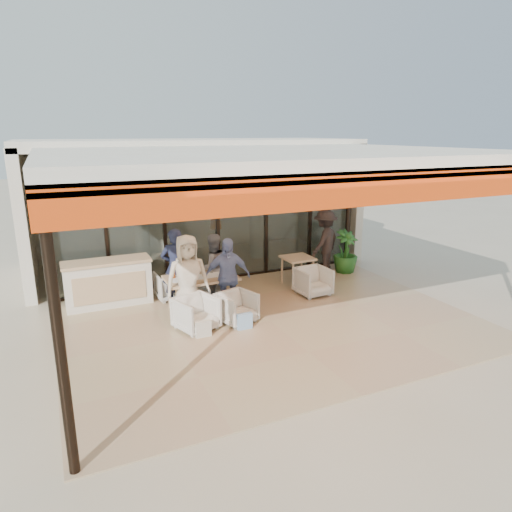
{
  "coord_description": "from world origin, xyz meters",
  "views": [
    {
      "loc": [
        -3.83,
        -7.65,
        3.71
      ],
      "look_at": [
        0.1,
        0.9,
        1.15
      ],
      "focal_mm": 32.0,
      "sensor_mm": 36.0,
      "label": 1
    }
  ],
  "objects": [
    {
      "name": "diner_cream",
      "position": [
        -1.46,
        0.76,
        0.89
      ],
      "size": [
        0.9,
        0.61,
        1.78
      ],
      "primitive_type": "imported",
      "rotation": [
        0.0,
        0.0,
        -0.06
      ],
      "color": "beige",
      "rests_on": "ground"
    },
    {
      "name": "dining_table",
      "position": [
        -1.05,
        1.22,
        0.69
      ],
      "size": [
        1.5,
        0.9,
        0.93
      ],
      "color": "#D8B784",
      "rests_on": "ground"
    },
    {
      "name": "side_chair",
      "position": [
        1.62,
        0.99,
        0.37
      ],
      "size": [
        0.75,
        0.71,
        0.73
      ],
      "primitive_type": "imported",
      "rotation": [
        0.0,
        0.0,
        0.06
      ],
      "color": "silver",
      "rests_on": "ground"
    },
    {
      "name": "diner_grey",
      "position": [
        -0.62,
        1.66,
        0.77
      ],
      "size": [
        0.78,
        0.62,
        1.55
      ],
      "primitive_type": "imported",
      "rotation": [
        0.0,
        0.0,
        3.19
      ],
      "color": "slate",
      "rests_on": "ground"
    },
    {
      "name": "tote_bag_cream",
      "position": [
        -1.46,
        -0.14,
        0.17
      ],
      "size": [
        0.3,
        0.1,
        0.34
      ],
      "primitive_type": "cube",
      "color": "silver",
      "rests_on": "ground"
    },
    {
      "name": "potted_palm",
      "position": [
        3.34,
        2.16,
        0.59
      ],
      "size": [
        0.76,
        0.76,
        1.18
      ],
      "primitive_type": "imported",
      "rotation": [
        0.0,
        0.0,
        0.17
      ],
      "color": "#1E5919",
      "rests_on": "ground"
    },
    {
      "name": "ground",
      "position": [
        0.0,
        0.0,
        0.0
      ],
      "size": [
        70.0,
        70.0,
        0.0
      ],
      "primitive_type": "plane",
      "color": "#C6B293",
      "rests_on": "ground"
    },
    {
      "name": "diner_navy",
      "position": [
        -1.46,
        1.66,
        0.87
      ],
      "size": [
        0.74,
        0.6,
        1.75
      ],
      "primitive_type": "imported",
      "rotation": [
        0.0,
        0.0,
        2.81
      ],
      "color": "#171934",
      "rests_on": "ground"
    },
    {
      "name": "standing_woman",
      "position": [
        2.79,
        2.36,
        0.87
      ],
      "size": [
        1.3,
        1.12,
        1.75
      ],
      "primitive_type": "imported",
      "rotation": [
        0.0,
        0.0,
        3.66
      ],
      "color": "black",
      "rests_on": "ground"
    },
    {
      "name": "chair_far_left",
      "position": [
        -1.46,
        2.16,
        0.35
      ],
      "size": [
        0.69,
        0.65,
        0.7
      ],
      "primitive_type": "imported",
      "rotation": [
        0.0,
        0.0,
        3.17
      ],
      "color": "silver",
      "rests_on": "ground"
    },
    {
      "name": "tote_bag_blue",
      "position": [
        -0.62,
        -0.14,
        0.17
      ],
      "size": [
        0.3,
        0.1,
        0.34
      ],
      "primitive_type": "cube",
      "color": "#99BFD8",
      "rests_on": "ground"
    },
    {
      "name": "terrace_floor",
      "position": [
        0.0,
        0.0,
        0.01
      ],
      "size": [
        8.0,
        6.0,
        0.01
      ],
      "primitive_type": "cube",
      "color": "tan",
      "rests_on": "ground"
    },
    {
      "name": "diner_periwinkle",
      "position": [
        -0.62,
        0.76,
        0.82
      ],
      "size": [
        1.02,
        0.57,
        1.64
      ],
      "primitive_type": "imported",
      "rotation": [
        0.0,
        0.0,
        -0.18
      ],
      "color": "#6872AD",
      "rests_on": "ground"
    },
    {
      "name": "interior_block",
      "position": [
        0.01,
        5.31,
        2.23
      ],
      "size": [
        9.05,
        3.62,
        3.52
      ],
      "color": "silver",
      "rests_on": "ground"
    },
    {
      "name": "chair_near_right",
      "position": [
        -0.62,
        0.26,
        0.35
      ],
      "size": [
        0.84,
        0.81,
        0.69
      ],
      "primitive_type": "imported",
      "rotation": [
        0.0,
        0.0,
        0.33
      ],
      "color": "silver",
      "rests_on": "ground"
    },
    {
      "name": "side_table",
      "position": [
        1.62,
        1.74,
        0.64
      ],
      "size": [
        0.7,
        0.7,
        0.74
      ],
      "color": "#D8B784",
      "rests_on": "ground"
    },
    {
      "name": "terrace_structure",
      "position": [
        0.0,
        -0.26,
        3.25
      ],
      "size": [
        8.0,
        6.0,
        3.4
      ],
      "color": "silver",
      "rests_on": "ground"
    },
    {
      "name": "glass_storefront",
      "position": [
        0.0,
        3.0,
        1.6
      ],
      "size": [
        8.08,
        0.1,
        3.2
      ],
      "color": "#9EADA3",
      "rests_on": "ground"
    },
    {
      "name": "chair_near_left",
      "position": [
        -1.46,
        0.26,
        0.37
      ],
      "size": [
        0.89,
        0.86,
        0.74
      ],
      "primitive_type": "imported",
      "rotation": [
        0.0,
        0.0,
        0.33
      ],
      "color": "silver",
      "rests_on": "ground"
    },
    {
      "name": "host_counter",
      "position": [
        -2.82,
        2.3,
        0.53
      ],
      "size": [
        1.85,
        0.65,
        1.04
      ],
      "color": "silver",
      "rests_on": "ground"
    },
    {
      "name": "chair_far_right",
      "position": [
        -0.62,
        2.16,
        0.37
      ],
      "size": [
        0.84,
        0.81,
        0.74
      ],
      "primitive_type": "imported",
      "rotation": [
        0.0,
        0.0,
        2.93
      ],
      "color": "silver",
      "rests_on": "ground"
    }
  ]
}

